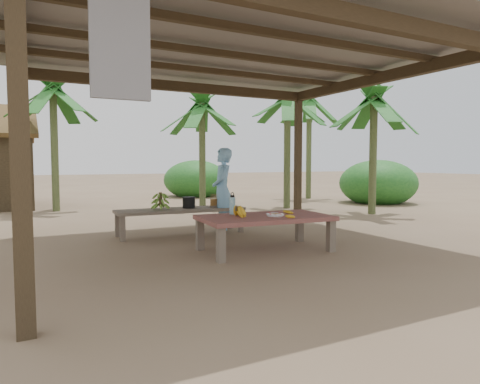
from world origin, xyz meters
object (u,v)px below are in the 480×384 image
ripe_banana_bunch (236,211)px  woman (222,190)px  cooking_pot (189,203)px  water_flask (232,205)px  work_table (265,220)px  plate (275,215)px  bench (181,212)px

ripe_banana_bunch → woman: bearing=70.8°
cooking_pot → woman: bearing=-11.9°
water_flask → cooking_pot: (-0.09, 1.52, -0.09)m
work_table → water_flask: (-0.33, 0.36, 0.20)m
plate → work_table: bearing=129.5°
cooking_pot → bench: bearing=-166.6°
cooking_pot → woman: woman is taller
water_flask → ripe_banana_bunch: bearing=-106.6°
plate → cooking_pot: 2.06m
work_table → bench: (-0.58, 1.84, -0.04)m
woman → plate: bearing=24.1°
bench → water_flask: water_flask is taller
work_table → ripe_banana_bunch: ripe_banana_bunch is taller
ripe_banana_bunch → woman: woman is taller
plate → cooking_pot: bearing=104.4°
work_table → plate: 0.17m
ripe_banana_bunch → cooking_pot: (-0.00, 1.81, -0.04)m
plate → woman: size_ratio=0.16×
water_flask → cooking_pot: bearing=93.3°
bench → woman: (0.75, -0.09, 0.36)m
work_table → woman: (0.17, 1.76, 0.32)m
work_table → cooking_pot: bearing=106.8°
plate → water_flask: bearing=131.8°
work_table → water_flask: size_ratio=5.89×
ripe_banana_bunch → woman: 1.79m
bench → cooking_pot: (0.16, 0.04, 0.15)m
work_table → water_flask: water_flask is taller
plate → cooking_pot: (-0.51, 2.00, 0.02)m
bench → plate: size_ratio=9.24×
cooking_pot → water_flask: bearing=-86.7°
cooking_pot → work_table: bearing=-77.5°
ripe_banana_bunch → plate: 0.55m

